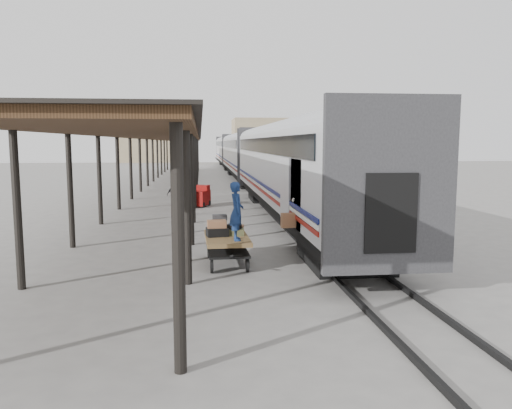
{
  "coord_description": "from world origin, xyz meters",
  "views": [
    {
      "loc": [
        -0.99,
        -14.59,
        3.6
      ],
      "look_at": [
        0.7,
        0.71,
        1.7
      ],
      "focal_mm": 35.0,
      "sensor_mm": 36.0,
      "label": 1
    }
  ],
  "objects": [
    {
      "name": "ground",
      "position": [
        0.0,
        0.0,
        0.0
      ],
      "size": [
        160.0,
        160.0,
        0.0
      ],
      "primitive_type": "plane",
      "color": "slate",
      "rests_on": "ground"
    },
    {
      "name": "train",
      "position": [
        3.19,
        33.79,
        2.69
      ],
      "size": [
        3.45,
        76.01,
        4.01
      ],
      "color": "silver",
      "rests_on": "ground"
    },
    {
      "name": "canopy",
      "position": [
        -3.4,
        24.0,
        4.0
      ],
      "size": [
        4.9,
        64.3,
        4.15
      ],
      "color": "#422B19",
      "rests_on": "ground"
    },
    {
      "name": "rails",
      "position": [
        3.2,
        34.0,
        0.06
      ],
      "size": [
        1.54,
        150.0,
        0.12
      ],
      "color": "black",
      "rests_on": "ground"
    },
    {
      "name": "building_far",
      "position": [
        14.0,
        78.0,
        4.0
      ],
      "size": [
        18.0,
        10.0,
        8.0
      ],
      "primitive_type": "cube",
      "color": "tan",
      "rests_on": "ground"
    },
    {
      "name": "building_left",
      "position": [
        -10.0,
        82.0,
        3.0
      ],
      "size": [
        12.0,
        8.0,
        6.0
      ],
      "primitive_type": "cube",
      "color": "tan",
      "rests_on": "ground"
    },
    {
      "name": "baggage_cart",
      "position": [
        -0.25,
        -0.03,
        0.65
      ],
      "size": [
        1.32,
        2.43,
        0.86
      ],
      "rotation": [
        0.0,
        0.0,
        0.03
      ],
      "color": "olive",
      "rests_on": "ground"
    },
    {
      "name": "suitcase_stack",
      "position": [
        -0.34,
        0.27,
        1.06
      ],
      "size": [
        1.21,
        1.23,
        0.57
      ],
      "rotation": [
        0.0,
        0.0,
        0.03
      ],
      "color": "#353537",
      "rests_on": "baggage_cart"
    },
    {
      "name": "luggage_tug",
      "position": [
        -1.04,
        13.8,
        0.55
      ],
      "size": [
        1.25,
        1.56,
        1.2
      ],
      "rotation": [
        0.0,
        0.0,
        -0.36
      ],
      "color": "maroon",
      "rests_on": "ground"
    },
    {
      "name": "porter",
      "position": [
        -0.0,
        -0.68,
        1.69
      ],
      "size": [
        0.43,
        0.62,
        1.66
      ],
      "primitive_type": "imported",
      "rotation": [
        0.0,
        0.0,
        1.62
      ],
      "color": "navy",
      "rests_on": "baggage_cart"
    },
    {
      "name": "pedestrian",
      "position": [
        -2.4,
        12.89,
        0.78
      ],
      "size": [
        0.92,
        0.4,
        1.56
      ],
      "primitive_type": "imported",
      "rotation": [
        0.0,
        0.0,
        3.12
      ],
      "color": "black",
      "rests_on": "ground"
    }
  ]
}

